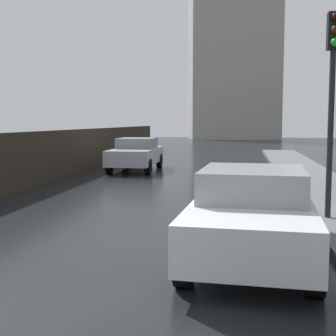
{
  "coord_description": "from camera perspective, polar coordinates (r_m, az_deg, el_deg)",
  "views": [
    {
      "loc": [
        2.55,
        -4.05,
        2.17
      ],
      "look_at": [
        1.06,
        5.35,
        1.22
      ],
      "focal_mm": 50.0,
      "sensor_mm": 36.0,
      "label": 1
    }
  ],
  "objects": [
    {
      "name": "traffic_light",
      "position": [
        10.37,
        19.42,
        10.46
      ],
      "size": [
        0.26,
        0.39,
        4.24
      ],
      "color": "black",
      "rests_on": "sidewalk_strip"
    },
    {
      "name": "distant_tower",
      "position": [
        61.08,
        7.75,
        13.11
      ],
      "size": [
        12.14,
        12.53,
        26.1
      ],
      "color": "#9E9993",
      "rests_on": "ground"
    },
    {
      "name": "car_white_mid_road",
      "position": [
        7.41,
        10.24,
        -5.48
      ],
      "size": [
        2.04,
        4.16,
        1.44
      ],
      "rotation": [
        0.0,
        0.0,
        -0.05
      ],
      "color": "silver",
      "rests_on": "ground"
    },
    {
      "name": "car_silver_near_kerb",
      "position": [
        20.75,
        -3.9,
        1.76
      ],
      "size": [
        1.93,
        4.41,
        1.43
      ],
      "rotation": [
        0.0,
        0.0,
        3.16
      ],
      "color": "#B2B5BA",
      "rests_on": "ground"
    }
  ]
}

